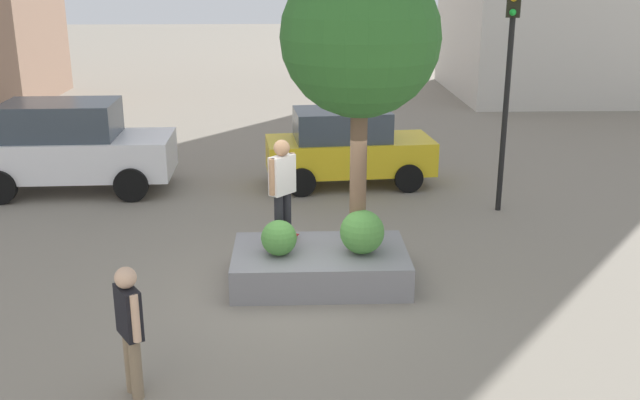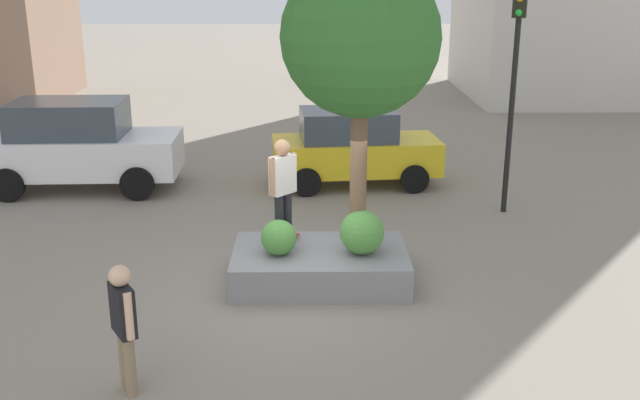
# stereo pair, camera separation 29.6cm
# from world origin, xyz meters

# --- Properties ---
(ground_plane) EXTENTS (120.00, 120.00, 0.00)m
(ground_plane) POSITION_xyz_m (0.00, 0.00, 0.00)
(ground_plane) COLOR gray
(planter_ledge) EXTENTS (2.97, 1.86, 0.58)m
(planter_ledge) POSITION_xyz_m (0.35, 0.26, 0.29)
(planter_ledge) COLOR gray
(planter_ledge) RESTS_ON ground
(plaza_tree) EXTENTS (2.54, 2.54, 4.84)m
(plaza_tree) POSITION_xyz_m (0.98, 0.29, 4.11)
(plaza_tree) COLOR brown
(plaza_tree) RESTS_ON planter_ledge
(boxwood_shrub) EXTENTS (0.75, 0.75, 0.75)m
(boxwood_shrub) POSITION_xyz_m (1.05, 0.12, 0.95)
(boxwood_shrub) COLOR #4C8C3D
(boxwood_shrub) RESTS_ON planter_ledge
(hedge_clump) EXTENTS (0.60, 0.60, 0.60)m
(hedge_clump) POSITION_xyz_m (-0.35, 0.09, 0.88)
(hedge_clump) COLOR #4C8C3D
(hedge_clump) RESTS_ON planter_ledge
(skateboard) EXTENTS (0.56, 0.80, 0.07)m
(skateboard) POSITION_xyz_m (-0.28, 0.58, 0.63)
(skateboard) COLOR #A51E1E
(skateboard) RESTS_ON planter_ledge
(skateboarder) EXTENTS (0.47, 0.49, 1.79)m
(skateboarder) POSITION_xyz_m (-0.28, 0.58, 1.68)
(skateboarder) COLOR black
(skateboarder) RESTS_ON skateboard
(police_car) EXTENTS (4.70, 2.28, 2.16)m
(police_car) POSITION_xyz_m (-5.42, 5.89, 1.10)
(police_car) COLOR white
(police_car) RESTS_ON ground
(taxi_cab) EXTENTS (4.20, 2.20, 1.89)m
(taxi_cab) POSITION_xyz_m (1.24, 6.16, 0.96)
(taxi_cab) COLOR gold
(taxi_cab) RESTS_ON ground
(traffic_light_corner) EXTENTS (0.34, 0.37, 5.04)m
(traffic_light_corner) POSITION_xyz_m (4.47, 4.00, 3.40)
(traffic_light_corner) COLOR black
(traffic_light_corner) RESTS_ON ground
(pedestrian_crossing) EXTENTS (0.41, 0.52, 1.75)m
(pedestrian_crossing) POSITION_xyz_m (-2.14, -3.15, 1.01)
(pedestrian_crossing) COLOR #847056
(pedestrian_crossing) RESTS_ON ground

